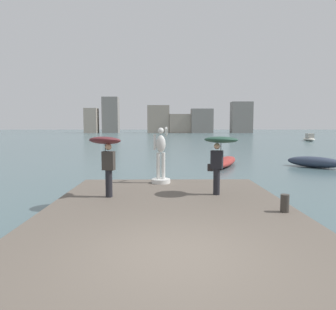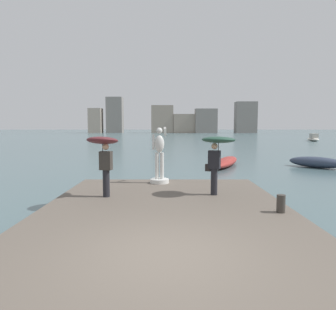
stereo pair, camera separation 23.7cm
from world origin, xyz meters
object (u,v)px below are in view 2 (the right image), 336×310
boat_near (318,162)px  boat_leftward (315,138)px  onlooker_right (219,148)px  statue_white_figure (161,162)px  mooring_bollard (283,204)px  onlooker_left (105,149)px  boat_mid (228,162)px

boat_near → boat_leftward: bearing=65.7°
onlooker_right → boat_near: bearing=51.3°
statue_white_figure → mooring_bollard: (3.34, -4.39, -0.61)m
onlooker_left → boat_mid: size_ratio=0.36×
mooring_bollard → boat_mid: mooring_bollard is taller
statue_white_figure → boat_near: statue_white_figure is taller
boat_mid → boat_leftward: (22.09, 35.59, 0.19)m
boat_mid → onlooker_right: bearing=-102.0°
onlooker_right → boat_mid: bearing=78.0°
onlooker_left → mooring_bollard: (5.07, -1.92, -1.30)m
onlooker_right → boat_leftward: 52.44m
onlooker_left → onlooker_right: 3.70m
boat_near → boat_mid: size_ratio=0.60×
onlooker_right → mooring_bollard: 2.89m
mooring_bollard → onlooker_left: bearing=159.3°
onlooker_left → boat_near: (11.66, 10.21, -1.59)m
onlooker_left → boat_near: bearing=41.2°
statue_white_figure → mooring_bollard: size_ratio=4.75×
boat_mid → boat_leftward: size_ratio=1.13×
mooring_bollard → boat_mid: 13.01m
mooring_bollard → boat_leftward: size_ratio=0.10×
statue_white_figure → boat_mid: 9.63m
boat_leftward → mooring_bollard: bearing=-115.4°
mooring_bollard → boat_mid: size_ratio=0.09×
mooring_bollard → boat_leftward: boat_leftward is taller
statue_white_figure → boat_near: (9.93, 7.74, -0.90)m
mooring_bollard → boat_leftward: 53.75m
onlooker_left → boat_mid: 12.68m
onlooker_left → boat_near: size_ratio=0.60×
boat_near → boat_mid: boat_near is taller
onlooker_left → mooring_bollard: 5.57m
boat_near → boat_mid: (-5.67, 0.84, -0.07)m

